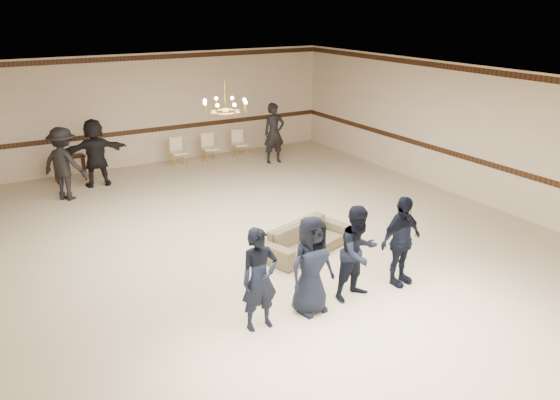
{
  "coord_description": "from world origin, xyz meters",
  "views": [
    {
      "loc": [
        -4.52,
        -8.85,
        4.59
      ],
      "look_at": [
        0.36,
        -0.5,
        1.12
      ],
      "focal_mm": 35.7,
      "sensor_mm": 36.0,
      "label": 1
    }
  ],
  "objects_px": {
    "chandelier": "(225,95)",
    "banquet_chair_left": "(178,152)",
    "banquet_chair_mid": "(210,148)",
    "boy_b": "(311,265)",
    "banquet_chair_right": "(240,144)",
    "settee": "(307,239)",
    "adult_mid": "(95,152)",
    "adult_right": "(274,133)",
    "boy_d": "(401,241)",
    "boy_c": "(358,253)",
    "console_table": "(70,168)",
    "adult_left": "(64,164)",
    "boy_a": "(260,279)"
  },
  "relations": [
    {
      "from": "boy_c",
      "to": "boy_d",
      "type": "relative_size",
      "value": 1.0
    },
    {
      "from": "chandelier",
      "to": "boy_d",
      "type": "height_order",
      "value": "chandelier"
    },
    {
      "from": "chandelier",
      "to": "boy_b",
      "type": "height_order",
      "value": "chandelier"
    },
    {
      "from": "boy_d",
      "to": "banquet_chair_left",
      "type": "distance_m",
      "value": 8.72
    },
    {
      "from": "settee",
      "to": "banquet_chair_right",
      "type": "distance_m",
      "value": 7.11
    },
    {
      "from": "boy_a",
      "to": "boy_c",
      "type": "distance_m",
      "value": 1.8
    },
    {
      "from": "chandelier",
      "to": "boy_c",
      "type": "relative_size",
      "value": 0.6
    },
    {
      "from": "banquet_chair_left",
      "to": "boy_b",
      "type": "bearing_deg",
      "value": -97.26
    },
    {
      "from": "chandelier",
      "to": "banquet_chair_left",
      "type": "bearing_deg",
      "value": 80.82
    },
    {
      "from": "adult_mid",
      "to": "boy_a",
      "type": "bearing_deg",
      "value": 98.79
    },
    {
      "from": "boy_b",
      "to": "console_table",
      "type": "relative_size",
      "value": 1.94
    },
    {
      "from": "boy_c",
      "to": "console_table",
      "type": "distance_m",
      "value": 9.33
    },
    {
      "from": "adult_right",
      "to": "settee",
      "type": "bearing_deg",
      "value": -107.95
    },
    {
      "from": "boy_a",
      "to": "console_table",
      "type": "relative_size",
      "value": 1.94
    },
    {
      "from": "boy_d",
      "to": "banquet_chair_left",
      "type": "bearing_deg",
      "value": 86.89
    },
    {
      "from": "banquet_chair_left",
      "to": "banquet_chair_right",
      "type": "distance_m",
      "value": 2.0
    },
    {
      "from": "chandelier",
      "to": "boy_a",
      "type": "relative_size",
      "value": 0.6
    },
    {
      "from": "boy_c",
      "to": "console_table",
      "type": "height_order",
      "value": "boy_c"
    },
    {
      "from": "boy_b",
      "to": "banquet_chair_left",
      "type": "height_order",
      "value": "boy_b"
    },
    {
      "from": "boy_c",
      "to": "console_table",
      "type": "xyz_separation_m",
      "value": [
        -2.81,
        8.89,
        -0.45
      ]
    },
    {
      "from": "chandelier",
      "to": "adult_mid",
      "type": "xyz_separation_m",
      "value": [
        -1.61,
        4.6,
        -1.98
      ]
    },
    {
      "from": "adult_left",
      "to": "boy_c",
      "type": "bearing_deg",
      "value": 160.46
    },
    {
      "from": "settee",
      "to": "banquet_chair_left",
      "type": "relative_size",
      "value": 2.22
    },
    {
      "from": "boy_a",
      "to": "boy_b",
      "type": "distance_m",
      "value": 0.9
    },
    {
      "from": "banquet_chair_left",
      "to": "boy_a",
      "type": "bearing_deg",
      "value": -103.01
    },
    {
      "from": "chandelier",
      "to": "boy_b",
      "type": "relative_size",
      "value": 0.6
    },
    {
      "from": "chandelier",
      "to": "banquet_chair_left",
      "type": "distance_m",
      "value": 5.81
    },
    {
      "from": "adult_left",
      "to": "adult_right",
      "type": "relative_size",
      "value": 1.0
    },
    {
      "from": "adult_mid",
      "to": "adult_right",
      "type": "bearing_deg",
      "value": -178.99
    },
    {
      "from": "banquet_chair_left",
      "to": "console_table",
      "type": "relative_size",
      "value": 1.06
    },
    {
      "from": "boy_d",
      "to": "adult_right",
      "type": "relative_size",
      "value": 0.88
    },
    {
      "from": "boy_c",
      "to": "console_table",
      "type": "relative_size",
      "value": 1.94
    },
    {
      "from": "adult_left",
      "to": "banquet_chair_mid",
      "type": "relative_size",
      "value": 2.08
    },
    {
      "from": "adult_left",
      "to": "boy_b",
      "type": "bearing_deg",
      "value": 154.31
    },
    {
      "from": "adult_left",
      "to": "banquet_chair_mid",
      "type": "height_order",
      "value": "adult_left"
    },
    {
      "from": "banquet_chair_left",
      "to": "chandelier",
      "type": "bearing_deg",
      "value": -99.3
    },
    {
      "from": "banquet_chair_right",
      "to": "adult_right",
      "type": "bearing_deg",
      "value": -51.4
    },
    {
      "from": "adult_mid",
      "to": "console_table",
      "type": "xyz_separation_m",
      "value": [
        -0.55,
        0.8,
        -0.55
      ]
    },
    {
      "from": "settee",
      "to": "adult_right",
      "type": "bearing_deg",
      "value": 48.68
    },
    {
      "from": "boy_b",
      "to": "adult_left",
      "type": "bearing_deg",
      "value": 101.07
    },
    {
      "from": "banquet_chair_mid",
      "to": "banquet_chair_left",
      "type": "bearing_deg",
      "value": -174.37
    },
    {
      "from": "boy_c",
      "to": "banquet_chair_mid",
      "type": "xyz_separation_m",
      "value": [
        1.19,
        8.69,
        -0.36
      ]
    },
    {
      "from": "boy_d",
      "to": "banquet_chair_mid",
      "type": "xyz_separation_m",
      "value": [
        0.29,
        8.69,
        -0.36
      ]
    },
    {
      "from": "banquet_chair_right",
      "to": "boy_d",
      "type": "bearing_deg",
      "value": -92.72
    },
    {
      "from": "adult_left",
      "to": "banquet_chair_left",
      "type": "height_order",
      "value": "adult_left"
    },
    {
      "from": "chandelier",
      "to": "banquet_chair_left",
      "type": "relative_size",
      "value": 1.1
    },
    {
      "from": "boy_d",
      "to": "console_table",
      "type": "xyz_separation_m",
      "value": [
        -3.71,
        8.89,
        -0.45
      ]
    },
    {
      "from": "adult_left",
      "to": "adult_right",
      "type": "distance_m",
      "value": 6.01
    },
    {
      "from": "adult_mid",
      "to": "adult_right",
      "type": "distance_m",
      "value": 5.12
    },
    {
      "from": "adult_left",
      "to": "banquet_chair_right",
      "type": "relative_size",
      "value": 2.08
    }
  ]
}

